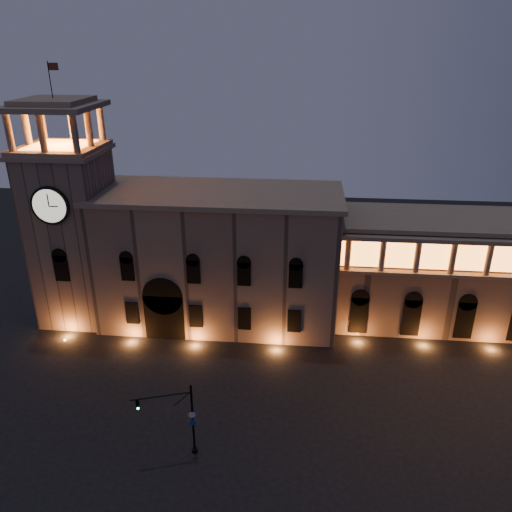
% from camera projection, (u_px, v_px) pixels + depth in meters
% --- Properties ---
extents(ground, '(160.00, 160.00, 0.00)m').
position_uv_depth(ground, '(204.00, 435.00, 47.45)').
color(ground, black).
rests_on(ground, ground).
extents(government_building, '(30.80, 12.80, 17.60)m').
position_uv_depth(government_building, '(218.00, 258.00, 64.15)').
color(government_building, '#7C6351').
rests_on(government_building, ground).
extents(clock_tower, '(9.80, 9.80, 32.40)m').
position_uv_depth(clock_tower, '(73.00, 228.00, 63.42)').
color(clock_tower, '#7C6351').
rests_on(clock_tower, ground).
extents(colonnade_wing, '(40.60, 11.50, 14.50)m').
position_uv_depth(colonnade_wing, '(485.00, 272.00, 63.53)').
color(colonnade_wing, '#785E4C').
rests_on(colonnade_wing, ground).
extents(traffic_light, '(5.23, 1.91, 7.47)m').
position_uv_depth(traffic_light, '(182.00, 419.00, 43.81)').
color(traffic_light, black).
rests_on(traffic_light, ground).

